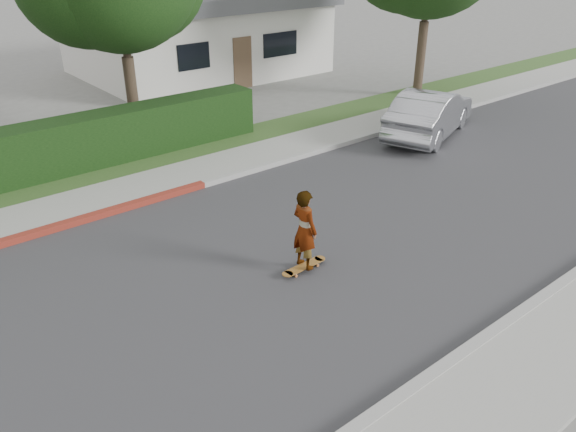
# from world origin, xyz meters

# --- Properties ---
(ground) EXTENTS (120.00, 120.00, 0.00)m
(ground) POSITION_xyz_m (0.00, 0.00, 0.00)
(ground) COLOR slate
(ground) RESTS_ON ground
(road) EXTENTS (60.00, 8.00, 0.01)m
(road) POSITION_xyz_m (0.00, 0.00, 0.01)
(road) COLOR #2D2D30
(road) RESTS_ON ground
(curb_near) EXTENTS (60.00, 0.20, 0.15)m
(curb_near) POSITION_xyz_m (0.00, -4.10, 0.07)
(curb_near) COLOR #9E9E99
(curb_near) RESTS_ON ground
(sidewalk_near) EXTENTS (60.00, 1.60, 0.12)m
(sidewalk_near) POSITION_xyz_m (0.00, -5.00, 0.06)
(sidewalk_near) COLOR gray
(sidewalk_near) RESTS_ON ground
(curb_far) EXTENTS (60.00, 0.20, 0.15)m
(curb_far) POSITION_xyz_m (0.00, 4.10, 0.07)
(curb_far) COLOR #9E9E99
(curb_far) RESTS_ON ground
(sidewalk_far) EXTENTS (60.00, 1.60, 0.12)m
(sidewalk_far) POSITION_xyz_m (0.00, 5.00, 0.06)
(sidewalk_far) COLOR gray
(sidewalk_far) RESTS_ON ground
(planting_strip) EXTENTS (60.00, 1.60, 0.10)m
(planting_strip) POSITION_xyz_m (0.00, 6.60, 0.05)
(planting_strip) COLOR #2D4C1E
(planting_strip) RESTS_ON ground
(hedge) EXTENTS (15.00, 1.00, 1.50)m
(hedge) POSITION_xyz_m (-3.00, 7.20, 0.75)
(hedge) COLOR black
(hedge) RESTS_ON ground
(house) EXTENTS (10.60, 8.60, 4.30)m
(house) POSITION_xyz_m (8.00, 16.00, 2.10)
(house) COLOR beige
(house) RESTS_ON ground
(skateboard) EXTENTS (1.08, 0.26, 0.10)m
(skateboard) POSITION_xyz_m (0.42, -0.62, 0.09)
(skateboard) COLOR #BF6C34
(skateboard) RESTS_ON ground
(skateboarder) EXTENTS (0.40, 0.60, 1.60)m
(skateboarder) POSITION_xyz_m (0.42, -0.62, 0.91)
(skateboarder) COLOR white
(skateboarder) RESTS_ON skateboard
(car_silver) EXTENTS (4.81, 3.05, 1.50)m
(car_silver) POSITION_xyz_m (8.87, 3.08, 0.75)
(car_silver) COLOR #B1B2B8
(car_silver) RESTS_ON ground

